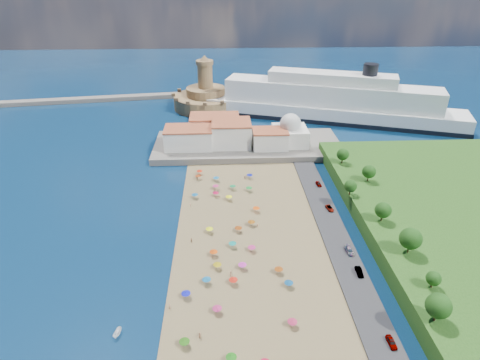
{
  "coord_description": "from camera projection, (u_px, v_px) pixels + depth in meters",
  "views": [
    {
      "loc": [
        -2.11,
        -107.11,
        78.07
      ],
      "look_at": [
        4.0,
        25.0,
        8.0
      ],
      "focal_mm": 30.0,
      "sensor_mm": 36.0,
      "label": 1
    }
  ],
  "objects": [
    {
      "name": "domed_building",
      "position": [
        290.0,
        132.0,
        190.87
      ],
      "size": [
        16.0,
        16.0,
        15.0
      ],
      "color": "silver",
      "rests_on": "terrace"
    },
    {
      "name": "breakwater",
      "position": [
        57.0,
        101.0,
        261.13
      ],
      "size": [
        199.03,
        34.77,
        2.6
      ],
      "primitive_type": "cube",
      "rotation": [
        0.0,
        0.0,
        0.14
      ],
      "color": "#59544C",
      "rests_on": "ground"
    },
    {
      "name": "ground",
      "position": [
        231.0,
        237.0,
        131.18
      ],
      "size": [
        700.0,
        700.0,
        0.0
      ],
      "primitive_type": "plane",
      "color": "#071938",
      "rests_on": "ground"
    },
    {
      "name": "beach_parasols",
      "position": [
        232.0,
        255.0,
        119.92
      ],
      "size": [
        30.8,
        113.79,
        2.2
      ],
      "color": "gray",
      "rests_on": "beach"
    },
    {
      "name": "parked_cars",
      "position": [
        345.0,
        241.0,
        127.25
      ],
      "size": [
        2.76,
        81.21,
        1.45
      ],
      "color": "gray",
      "rests_on": "promenade"
    },
    {
      "name": "waterfront_buildings",
      "position": [
        221.0,
        133.0,
        192.37
      ],
      "size": [
        57.0,
        29.0,
        11.0
      ],
      "color": "silver",
      "rests_on": "terrace"
    },
    {
      "name": "cruise_ship",
      "position": [
        329.0,
        103.0,
        229.53
      ],
      "size": [
        149.71,
        69.23,
        32.88
      ],
      "color": "black",
      "rests_on": "ground"
    },
    {
      "name": "beachgoers",
      "position": [
        212.0,
        256.0,
        120.93
      ],
      "size": [
        33.93,
        95.44,
        1.82
      ],
      "color": "tan",
      "rests_on": "beach"
    },
    {
      "name": "jetty",
      "position": [
        205.0,
        122.0,
        225.46
      ],
      "size": [
        18.0,
        70.0,
        2.4
      ],
      "primitive_type": "cube",
      "color": "#59544C",
      "rests_on": "ground"
    },
    {
      "name": "fortress",
      "position": [
        206.0,
        98.0,
        249.37
      ],
      "size": [
        40.0,
        40.0,
        32.4
      ],
      "color": "#9E774F",
      "rests_on": "ground"
    },
    {
      "name": "terrace",
      "position": [
        248.0,
        146.0,
        195.32
      ],
      "size": [
        90.0,
        36.0,
        3.0
      ],
      "primitive_type": "cube",
      "color": "#59544C",
      "rests_on": "ground"
    },
    {
      "name": "hillside_trees",
      "position": [
        395.0,
        229.0,
        117.94
      ],
      "size": [
        14.78,
        108.88,
        8.03
      ],
      "color": "#382314",
      "rests_on": "hillside"
    }
  ]
}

